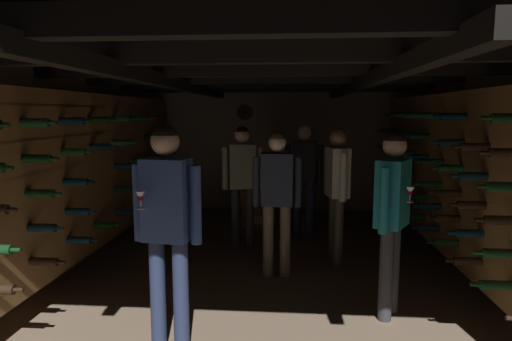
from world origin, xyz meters
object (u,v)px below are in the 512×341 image
at_px(display_bottle, 256,182).
at_px(person_host_center, 277,190).
at_px(person_guest_mid_right, 337,182).
at_px(person_guest_near_left, 167,215).
at_px(wine_crate_stack, 259,208).
at_px(person_guest_near_right, 392,207).
at_px(person_guest_far_left, 242,175).
at_px(person_guest_far_right, 304,170).

distance_m(display_bottle, person_host_center, 2.10).
relative_size(person_guest_mid_right, person_guest_near_left, 0.95).
xyz_separation_m(wine_crate_stack, person_guest_near_left, (-0.42, -3.70, 0.77)).
relative_size(wine_crate_stack, person_host_center, 0.37).
height_order(display_bottle, person_guest_near_right, person_guest_near_right).
relative_size(wine_crate_stack, person_guest_near_left, 0.34).
height_order(wine_crate_stack, person_guest_near_left, person_guest_near_left).
height_order(person_guest_far_left, person_guest_near_left, person_guest_near_left).
bearing_deg(wine_crate_stack, person_host_center, -80.35).
bearing_deg(person_guest_far_left, person_host_center, -62.73).
bearing_deg(person_guest_mid_right, person_guest_near_right, -76.44).
height_order(person_host_center, person_guest_mid_right, person_guest_mid_right).
relative_size(person_guest_far_left, person_guest_near_left, 0.95).
xyz_separation_m(person_host_center, person_guest_mid_right, (0.71, 0.49, 0.02)).
xyz_separation_m(wine_crate_stack, display_bottle, (-0.04, -0.06, 0.44)).
bearing_deg(person_guest_far_right, person_guest_near_left, -109.62).
distance_m(person_guest_far_left, person_guest_near_right, 2.41).
bearing_deg(person_guest_mid_right, person_host_center, -145.50).
bearing_deg(person_guest_near_right, display_bottle, 115.96).
xyz_separation_m(wine_crate_stack, person_guest_near_right, (1.40, -3.01, 0.71)).
bearing_deg(person_guest_near_left, person_guest_far_left, 83.58).
height_order(wine_crate_stack, person_guest_far_left, person_guest_far_left).
height_order(wine_crate_stack, display_bottle, display_bottle).
bearing_deg(wine_crate_stack, display_bottle, -121.21).
relative_size(wine_crate_stack, display_bottle, 1.71).
bearing_deg(person_guest_mid_right, person_guest_far_right, 109.31).
distance_m(person_host_center, person_guest_far_left, 1.07).
height_order(person_guest_far_left, person_guest_mid_right, person_guest_far_left).
xyz_separation_m(person_host_center, person_guest_near_right, (1.04, -0.90, 0.03)).
relative_size(person_host_center, person_guest_mid_right, 0.98).
bearing_deg(person_host_center, person_guest_near_right, -40.94).
height_order(display_bottle, person_guest_far_right, person_guest_far_right).
bearing_deg(person_guest_far_left, wine_crate_stack, 83.41).
xyz_separation_m(wine_crate_stack, person_guest_mid_right, (1.06, -1.62, 0.70)).
relative_size(person_guest_far_right, person_guest_near_left, 0.95).
bearing_deg(person_guest_near_left, wine_crate_stack, 83.53).
distance_m(display_bottle, person_guest_far_right, 0.93).
bearing_deg(wine_crate_stack, person_guest_far_right, -39.23).
relative_size(display_bottle, person_guest_far_right, 0.21).
height_order(display_bottle, person_guest_far_left, person_guest_far_left).
height_order(person_guest_far_right, person_guest_near_left, person_guest_near_left).
xyz_separation_m(person_host_center, person_guest_far_right, (0.34, 1.53, 0.03)).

